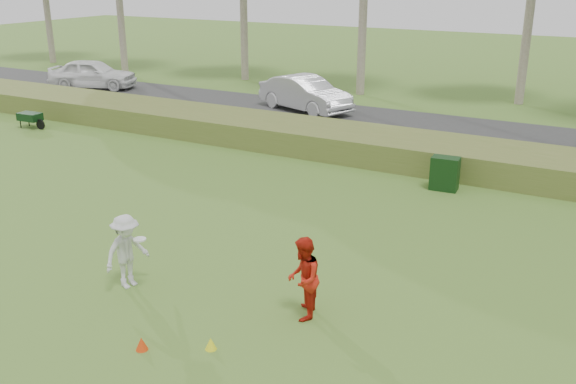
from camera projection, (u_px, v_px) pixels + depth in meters
The scene contains 11 objects.
ground at pixel (193, 310), 13.00m from camera, with size 120.00×120.00×0.00m, color #416D24.
reed_strip at pixel (396, 149), 22.76m from camera, with size 80.00×3.00×0.90m, color #536428.
park_road at pixel (436, 130), 27.03m from camera, with size 80.00×6.00×0.06m, color #2D2D2D.
player_white at pixel (127, 251), 13.70m from camera, with size 0.95×1.17×1.65m.
player_red at pixel (303, 278), 12.48m from camera, with size 0.82×0.64×1.69m, color red.
cone_orange at pixel (142, 344), 11.62m from camera, with size 0.23×0.23×0.25m, color red.
cone_yellow at pixel (211, 344), 11.64m from camera, with size 0.21×0.21×0.23m, color yellow.
utility_cabinet at pixel (445, 173), 19.81m from camera, with size 0.84×0.52×1.05m, color black.
wheelbarrow at pixel (30, 117), 27.37m from camera, with size 1.32×0.64×0.65m.
car_left at pixel (93, 74), 35.80m from camera, with size 1.92×4.77×1.63m, color white.
car_mid at pixel (305, 94), 30.28m from camera, with size 1.72×4.94×1.63m, color silver.
Camera 1 is at (7.21, -9.10, 6.60)m, focal length 40.00 mm.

